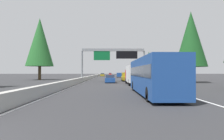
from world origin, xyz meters
TOP-DOWN VIEW (x-y plane):
  - ground_plane at (60.00, 0.00)m, footprint 320.00×320.00m
  - median_barrier at (80.00, 0.30)m, footprint 180.00×0.56m
  - shoulder_stripe_right at (70.00, -11.52)m, footprint 160.00×0.16m
  - shoulder_stripe_median at (70.00, -0.25)m, footprint 160.00×0.16m
  - sign_gantry_overhead at (34.18, -6.03)m, footprint 0.50×12.68m
  - bus_near_center at (11.82, -8.85)m, footprint 11.50×2.55m
  - box_truck_mid_left at (25.75, -9.08)m, footprint 8.50×2.40m
  - minivan_distant_a at (68.13, -8.77)m, footprint 5.00×1.95m
  - sedan_near_right at (86.07, -1.88)m, footprint 4.40×1.80m
  - sedan_distant_b at (31.42, -5.25)m, footprint 4.40×1.80m
  - sedan_far_right at (119.67, -5.47)m, footprint 4.40×1.80m
  - pickup_mid_right at (38.18, -8.82)m, footprint 5.60×2.00m
  - conifer_right_near at (31.94, -20.46)m, footprint 5.89×5.89m
  - conifer_right_mid at (53.59, -16.81)m, footprint 3.53×3.53m
  - conifer_left_near at (45.36, 12.55)m, footprint 6.89×6.89m

SIDE VIEW (x-z plane):
  - ground_plane at x=60.00m, z-range 0.00..0.00m
  - shoulder_stripe_right at x=70.00m, z-range 0.00..0.01m
  - shoulder_stripe_median at x=70.00m, z-range 0.00..0.01m
  - median_barrier at x=80.00m, z-range 0.00..0.90m
  - sedan_near_right at x=86.07m, z-range -0.05..1.42m
  - sedan_distant_b at x=31.42m, z-range -0.05..1.42m
  - sedan_far_right at x=119.67m, z-range -0.05..1.42m
  - pickup_mid_right at x=38.18m, z-range -0.02..1.84m
  - minivan_distant_a at x=68.13m, z-range 0.11..1.80m
  - box_truck_mid_left at x=25.75m, z-range 0.14..3.09m
  - bus_near_center at x=11.82m, z-range 0.17..3.27m
  - conifer_right_mid at x=53.59m, z-range 0.86..8.88m
  - sign_gantry_overhead at x=34.18m, z-range 1.95..8.56m
  - conifer_right_near at x=31.94m, z-range 1.45..14.84m
  - conifer_left_near at x=45.36m, z-range 1.70..17.36m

